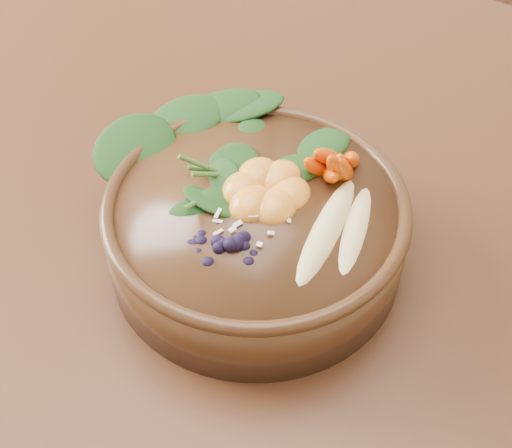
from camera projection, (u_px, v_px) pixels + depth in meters
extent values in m
plane|color=#381E0F|center=(171.00, 397.00, 1.41)|extent=(4.00, 4.00, 0.00)
cylinder|color=#331C0C|center=(11.00, 41.00, 1.63)|extent=(0.07, 0.07, 0.71)
cube|color=#492816|center=(118.00, 103.00, 0.87)|extent=(1.60, 0.90, 0.04)
cylinder|color=#402613|center=(256.00, 231.00, 0.65)|extent=(0.31, 0.31, 0.07)
ellipsoid|color=#E0CC84|center=(357.00, 220.00, 0.60)|extent=(0.07, 0.14, 0.02)
ellipsoid|color=#E0CC84|center=(328.00, 218.00, 0.59)|extent=(0.05, 0.14, 0.02)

